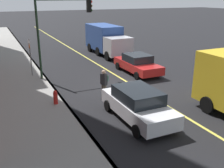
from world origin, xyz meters
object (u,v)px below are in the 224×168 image
at_px(car_red, 137,64).
at_px(pedestrian_with_backpack, 104,82).
at_px(fire_hydrant, 56,98).
at_px(traffic_light_mast, 59,23).
at_px(street_sign_post, 30,55).
at_px(truck_blue, 106,39).
at_px(car_white, 138,104).

bearing_deg(car_red, pedestrian_with_backpack, 130.89).
bearing_deg(fire_hydrant, car_red, -62.41).
xyz_separation_m(traffic_light_mast, street_sign_post, (1.11, 2.05, -2.35)).
bearing_deg(car_red, street_sign_post, 73.37).
relative_size(pedestrian_with_backpack, street_sign_post, 0.61).
relative_size(pedestrian_with_backpack, traffic_light_mast, 0.30).
relative_size(truck_blue, street_sign_post, 2.39).
height_order(car_red, traffic_light_mast, traffic_light_mast).
height_order(car_red, street_sign_post, street_sign_post).
xyz_separation_m(car_red, pedestrian_with_backpack, (-3.99, 4.61, 0.29)).
bearing_deg(traffic_light_mast, pedestrian_with_backpack, -167.24).
height_order(car_red, truck_blue, truck_blue).
xyz_separation_m(car_white, traffic_light_mast, (8.51, 1.57, 3.25)).
relative_size(car_red, street_sign_post, 1.65).
xyz_separation_m(car_red, fire_hydrant, (-3.93, 7.53, -0.29)).
xyz_separation_m(pedestrian_with_backpack, fire_hydrant, (0.06, 2.92, -0.58)).
distance_m(car_red, street_sign_post, 8.23).
distance_m(traffic_light_mast, street_sign_post, 3.31).
relative_size(truck_blue, pedestrian_with_backpack, 3.92).
xyz_separation_m(truck_blue, pedestrian_with_backpack, (-11.62, 5.28, -0.53)).
relative_size(street_sign_post, fire_hydrant, 3.10).
bearing_deg(traffic_light_mast, car_red, -102.01).
height_order(car_red, pedestrian_with_backpack, pedestrian_with_backpack).
height_order(car_white, pedestrian_with_backpack, pedestrian_with_backpack).
distance_m(car_red, pedestrian_with_backpack, 6.10).
xyz_separation_m(car_white, pedestrian_with_backpack, (3.28, 0.39, 0.23)).
bearing_deg(pedestrian_with_backpack, traffic_light_mast, 12.76).
distance_m(car_red, truck_blue, 7.70).
bearing_deg(street_sign_post, car_red, -106.63).
bearing_deg(pedestrian_with_backpack, fire_hydrant, 88.92).
distance_m(pedestrian_with_backpack, traffic_light_mast, 6.14).
xyz_separation_m(street_sign_post, fire_hydrant, (-6.27, -0.30, -1.25)).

